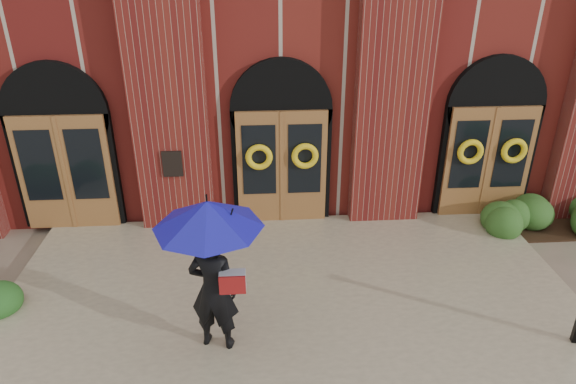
{
  "coord_description": "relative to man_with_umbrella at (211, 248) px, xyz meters",
  "views": [
    {
      "loc": [
        -0.54,
        -7.31,
        5.71
      ],
      "look_at": [
        0.02,
        1.0,
        1.65
      ],
      "focal_mm": 32.0,
      "sensor_mm": 36.0,
      "label": 1
    }
  ],
  "objects": [
    {
      "name": "ground",
      "position": [
        1.21,
        1.16,
        -1.87
      ],
      "size": [
        90.0,
        90.0,
        0.0
      ],
      "primitive_type": "plane",
      "color": "gray",
      "rests_on": "ground"
    },
    {
      "name": "landing",
      "position": [
        1.21,
        1.31,
        -1.79
      ],
      "size": [
        10.0,
        5.3,
        0.15
      ],
      "primitive_type": "cube",
      "color": "tan",
      "rests_on": "ground"
    },
    {
      "name": "church_building",
      "position": [
        1.21,
        9.95,
        1.63
      ],
      "size": [
        16.2,
        12.53,
        7.0
      ],
      "color": "maroon",
      "rests_on": "ground"
    },
    {
      "name": "man_with_umbrella",
      "position": [
        0.0,
        0.0,
        0.0
      ],
      "size": [
        1.86,
        1.86,
        2.46
      ],
      "rotation": [
        0.0,
        0.0,
        2.91
      ],
      "color": "black",
      "rests_on": "landing"
    },
    {
      "name": "hedge_wall_right",
      "position": [
        7.1,
        3.36,
        -1.53
      ],
      "size": [
        2.65,
        1.06,
        0.68
      ],
      "primitive_type": "ellipsoid",
      "color": "#284E1B",
      "rests_on": "ground"
    }
  ]
}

